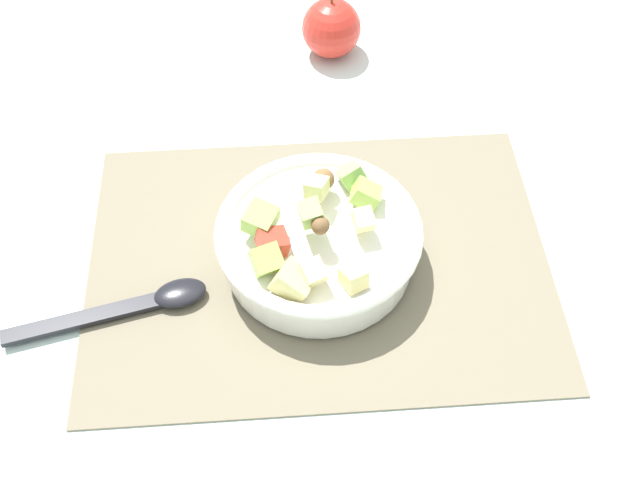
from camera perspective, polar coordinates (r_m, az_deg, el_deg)
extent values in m
plane|color=silver|center=(0.87, -0.09, -1.63)|extent=(2.40, 2.40, 0.00)
cube|color=#756B56|center=(0.87, -0.09, -1.51)|extent=(0.51, 0.37, 0.01)
cylinder|color=white|center=(0.84, 0.00, -0.63)|extent=(0.21, 0.21, 0.05)
torus|color=white|center=(0.82, 0.00, 0.43)|extent=(0.22, 0.22, 0.02)
sphere|color=brown|center=(0.84, 0.24, 4.49)|extent=(0.03, 0.04, 0.03)
cube|color=#E5D684|center=(0.77, -2.01, -3.06)|extent=(0.05, 0.05, 0.04)
cube|color=#E5D684|center=(0.78, 2.48, -2.78)|extent=(0.03, 0.04, 0.03)
cube|color=#BC3828|center=(0.79, -3.53, -0.15)|extent=(0.04, 0.03, 0.03)
cube|color=#8CB74C|center=(0.81, -4.41, 1.74)|extent=(0.04, 0.05, 0.03)
cube|color=#9EC656|center=(0.78, -3.97, -1.46)|extent=(0.04, 0.04, 0.03)
cube|color=#93C160|center=(0.79, -0.70, 1.97)|extent=(0.03, 0.03, 0.04)
cube|color=beige|center=(0.77, -0.45, -2.32)|extent=(0.03, 0.03, 0.03)
cube|color=#9EC656|center=(0.84, 3.40, 3.39)|extent=(0.04, 0.03, 0.03)
cube|color=beige|center=(0.81, 3.23, 1.53)|extent=(0.02, 0.03, 0.02)
sphere|color=brown|center=(0.78, 0.31, 1.09)|extent=(0.03, 0.03, 0.03)
cube|color=beige|center=(0.82, -0.32, 3.87)|extent=(0.03, 0.03, 0.03)
cube|color=#93C160|center=(0.86, 2.51, 4.43)|extent=(0.04, 0.04, 0.05)
ellipsoid|color=black|center=(0.84, -10.27, -3.86)|extent=(0.06, 0.05, 0.01)
cube|color=black|center=(0.85, -17.00, -5.57)|extent=(0.17, 0.06, 0.01)
sphere|color=red|center=(1.11, 0.84, 15.35)|extent=(0.08, 0.08, 0.08)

